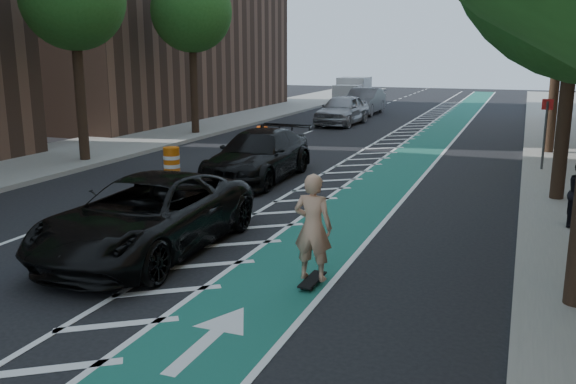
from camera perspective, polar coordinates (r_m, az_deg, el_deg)
The scene contains 19 objects.
ground at distance 12.59m, azimuth -13.60°, elevation -5.85°, with size 120.00×120.00×0.00m, color black.
bike_lane at distance 20.50m, azimuth 9.76°, elevation 1.63°, with size 2.00×90.00×0.01m, color #1A5C45.
buffer_strip at distance 20.84m, azimuth 5.72°, elevation 1.94°, with size 1.40×90.00×0.01m, color silver.
sidewalk_left at distance 25.96m, azimuth -18.40°, elevation 3.69°, with size 5.00×90.00×0.15m, color gray.
curb_right at distance 20.10m, azimuth 21.14°, elevation 0.92°, with size 0.12×90.00×0.16m, color gray.
curb_left at distance 24.49m, azimuth -13.96°, elevation 3.46°, with size 0.12×90.00×0.16m, color gray.
tree_r_d at distance 25.80m, azimuth 24.30°, elevation 15.89°, with size 4.20×4.20×7.90m.
tree_l_d at distance 29.74m, azimuth -9.11°, elevation 16.31°, with size 4.20×4.20×7.90m.
sign_post at distance 21.89m, azimuth 22.90°, elevation 5.08°, with size 0.35×0.08×2.47m.
skateboard at distance 10.77m, azimuth 2.30°, elevation -8.21°, with size 0.26×0.86×0.12m.
skateboarder at distance 10.46m, azimuth 2.35°, elevation -3.30°, with size 0.68×0.45×1.88m, color tan.
suv_near at distance 12.60m, azimuth -13.01°, elevation -2.15°, with size 2.54×5.52×1.53m, color black.
suv_far at distance 19.36m, azimuth -2.76°, elevation 3.44°, with size 2.16×5.32×1.54m, color black.
car_silver at distance 34.14m, azimuth 5.11°, elevation 7.68°, with size 1.96×4.87×1.66m, color #9A999E.
car_grey at distance 39.99m, azimuth 7.15°, elevation 8.41°, with size 1.77×5.06×1.67m, color #5A5A5F.
box_truck at distance 48.80m, azimuth 6.05°, elevation 9.35°, with size 2.30×4.83×1.98m.
barrel_a at distance 20.45m, azimuth -10.83°, elevation 2.78°, with size 0.67×0.67×0.92m.
barrel_b at distance 23.80m, azimuth -0.55°, elevation 4.50°, with size 0.71×0.71×0.97m.
barrel_c at distance 26.68m, azimuth -2.42°, elevation 5.26°, with size 0.60×0.60×0.81m.
Camera 1 is at (6.93, -9.72, 4.00)m, focal length 38.00 mm.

